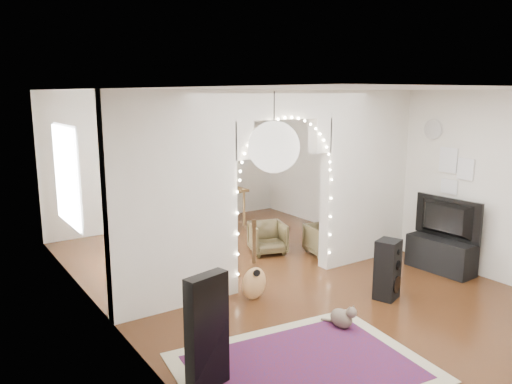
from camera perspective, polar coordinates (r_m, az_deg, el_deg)
floor at (r=7.37m, az=2.87°, el=-9.85°), size 7.50×7.50×0.00m
ceiling at (r=6.88m, az=3.10°, el=11.63°), size 5.00×7.50×0.02m
wall_back at (r=10.21m, az=-9.84°, el=3.78°), size 5.00×0.02×2.70m
wall_left at (r=5.87m, az=-16.90°, el=-2.08°), size 0.02×7.50×2.70m
wall_right at (r=8.72m, az=16.22°, el=2.22°), size 0.02×7.50×2.70m
divider_wall at (r=6.99m, az=2.99°, el=1.12°), size 5.00×0.20×2.70m
fairy_lights at (r=6.86m, az=3.65°, el=1.98°), size 1.64×0.04×1.60m
window at (r=7.56m, az=-20.85°, el=1.75°), size 0.04×1.20×1.40m
wall_clock at (r=8.25m, az=19.63°, el=6.78°), size 0.03×0.31×0.31m
picture_frames at (r=8.09m, az=21.62°, el=2.27°), size 0.02×0.50×0.70m
paper_lantern at (r=3.84m, az=2.06°, el=5.17°), size 0.40×0.40×0.40m
ceiling_fan at (r=8.56m, az=-5.15°, el=9.53°), size 1.10×1.10×0.30m
area_rug at (r=5.22m, az=5.39°, el=-19.30°), size 2.57×2.06×0.02m
guitar_case at (r=4.66m, az=-5.62°, el=-15.71°), size 0.44×0.23×1.09m
acoustic_guitar at (r=6.53m, az=-0.22°, el=-8.95°), size 0.38×0.19×0.92m
tabby_cat at (r=5.99m, az=9.86°, el=-13.95°), size 0.28×0.46×0.30m
floor_speaker at (r=6.79m, az=14.81°, el=-8.58°), size 0.38×0.35×0.79m
media_console at (r=8.09m, az=20.36°, el=-6.75°), size 0.44×1.02×0.50m
tv at (r=7.94m, az=20.64°, el=-2.90°), size 0.18×1.08×0.62m
bookcase at (r=9.92m, az=-11.30°, el=-0.20°), size 1.44×0.75×1.43m
dining_table at (r=10.00m, az=-4.89°, el=-0.13°), size 1.20×0.81×0.76m
flower_vase at (r=9.97m, az=-4.91°, el=0.82°), size 0.18×0.18×0.19m
dining_chair_left at (r=8.41m, az=1.34°, el=-5.26°), size 0.71×0.72×0.53m
dining_chair_right at (r=8.43m, az=7.83°, el=-5.38°), size 0.64×0.65×0.51m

